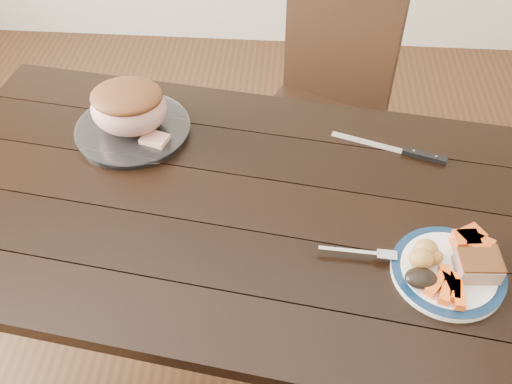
# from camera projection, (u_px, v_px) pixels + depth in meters

# --- Properties ---
(ground) EXTENTS (4.00, 4.00, 0.00)m
(ground) POSITION_uv_depth(u_px,v_px,m) (233.00, 346.00, 1.98)
(ground) COLOR #472B16
(ground) RESTS_ON ground
(dining_table) EXTENTS (1.71, 1.11, 0.75)m
(dining_table) POSITION_uv_depth(u_px,v_px,m) (226.00, 222.00, 1.51)
(dining_table) COLOR black
(dining_table) RESTS_ON ground
(chair_far) EXTENTS (0.56, 0.56, 0.93)m
(chair_far) POSITION_uv_depth(u_px,v_px,m) (324.00, 101.00, 2.10)
(chair_far) COLOR black
(chair_far) RESTS_ON ground
(dinner_plate) EXTENTS (0.25, 0.25, 0.02)m
(dinner_plate) POSITION_uv_depth(u_px,v_px,m) (448.00, 272.00, 1.27)
(dinner_plate) COLOR white
(dinner_plate) RESTS_ON dining_table
(plate_rim) EXTENTS (0.25, 0.25, 0.02)m
(plate_rim) POSITION_uv_depth(u_px,v_px,m) (449.00, 270.00, 1.27)
(plate_rim) COLOR #0C223E
(plate_rim) RESTS_ON dinner_plate
(serving_platter) EXTENTS (0.32, 0.32, 0.02)m
(serving_platter) POSITION_uv_depth(u_px,v_px,m) (133.00, 130.00, 1.61)
(serving_platter) COLOR white
(serving_platter) RESTS_ON dining_table
(pork_slice) EXTENTS (0.10, 0.08, 0.04)m
(pork_slice) POSITION_uv_depth(u_px,v_px,m) (478.00, 267.00, 1.24)
(pork_slice) COLOR tan
(pork_slice) RESTS_ON dinner_plate
(roasted_potatoes) EXTENTS (0.08, 0.08, 0.05)m
(roasted_potatoes) POSITION_uv_depth(u_px,v_px,m) (425.00, 255.00, 1.26)
(roasted_potatoes) COLOR gold
(roasted_potatoes) RESTS_ON dinner_plate
(carrot_batons) EXTENTS (0.08, 0.11, 0.02)m
(carrot_batons) POSITION_uv_depth(u_px,v_px,m) (449.00, 287.00, 1.22)
(carrot_batons) COLOR #FC5B15
(carrot_batons) RESTS_ON dinner_plate
(pumpkin_wedges) EXTENTS (0.09, 0.09, 0.04)m
(pumpkin_wedges) POSITION_uv_depth(u_px,v_px,m) (471.00, 242.00, 1.29)
(pumpkin_wedges) COLOR #EC531A
(pumpkin_wedges) RESTS_ON dinner_plate
(dark_mushroom) EXTENTS (0.07, 0.05, 0.03)m
(dark_mushroom) POSITION_uv_depth(u_px,v_px,m) (421.00, 278.00, 1.23)
(dark_mushroom) COLOR black
(dark_mushroom) RESTS_ON dinner_plate
(fork) EXTENTS (0.18, 0.03, 0.00)m
(fork) POSITION_uv_depth(u_px,v_px,m) (364.00, 253.00, 1.30)
(fork) COLOR silver
(fork) RESTS_ON dinner_plate
(roast_joint) EXTENTS (0.21, 0.18, 0.14)m
(roast_joint) POSITION_uv_depth(u_px,v_px,m) (129.00, 109.00, 1.56)
(roast_joint) COLOR tan
(roast_joint) RESTS_ON serving_platter
(cut_slice) EXTENTS (0.08, 0.07, 0.02)m
(cut_slice) POSITION_uv_depth(u_px,v_px,m) (155.00, 140.00, 1.56)
(cut_slice) COLOR tan
(cut_slice) RESTS_ON serving_platter
(carving_knife) EXTENTS (0.31, 0.12, 0.01)m
(carving_knife) POSITION_uv_depth(u_px,v_px,m) (410.00, 152.00, 1.55)
(carving_knife) COLOR silver
(carving_knife) RESTS_ON dining_table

